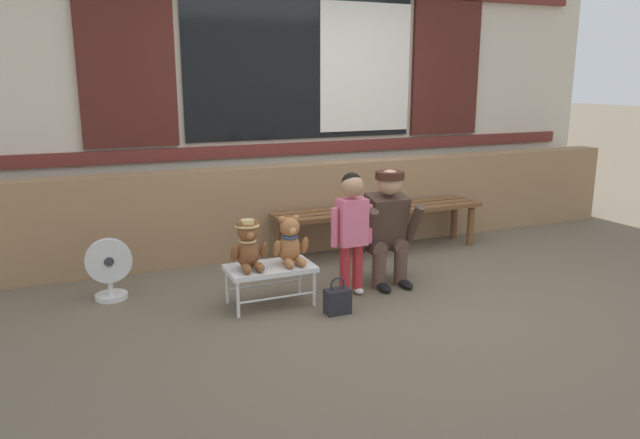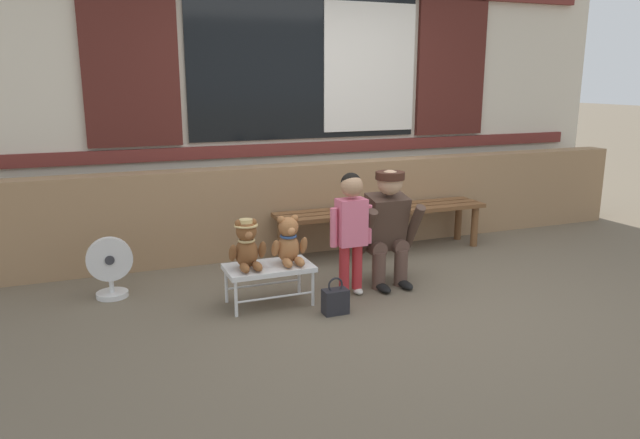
{
  "view_description": "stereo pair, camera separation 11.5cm",
  "coord_description": "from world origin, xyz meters",
  "px_view_note": "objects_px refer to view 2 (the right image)",
  "views": [
    {
      "loc": [
        -2.25,
        -3.84,
        1.65
      ],
      "look_at": [
        -0.43,
        0.41,
        0.55
      ],
      "focal_mm": 33.51,
      "sensor_mm": 36.0,
      "label": 1
    },
    {
      "loc": [
        -2.14,
        -3.89,
        1.65
      ],
      "look_at": [
        -0.43,
        0.41,
        0.55
      ],
      "focal_mm": 33.51,
      "sensor_mm": 36.0,
      "label": 2
    }
  ],
  "objects_px": {
    "adult_crouching": "(387,227)",
    "child_standing": "(351,220)",
    "teddy_bear_plain": "(289,242)",
    "floor_fan": "(110,268)",
    "wooden_bench_long": "(382,215)",
    "teddy_bear_with_hat": "(247,245)",
    "handbag_on_ground": "(335,301)",
    "small_display_bench": "(269,270)"
  },
  "relations": [
    {
      "from": "adult_crouching",
      "to": "child_standing",
      "type": "bearing_deg",
      "value": -162.77
    },
    {
      "from": "teddy_bear_plain",
      "to": "floor_fan",
      "type": "bearing_deg",
      "value": 155.18
    },
    {
      "from": "wooden_bench_long",
      "to": "teddy_bear_with_hat",
      "type": "xyz_separation_m",
      "value": [
        -1.57,
        -0.9,
        0.1
      ]
    },
    {
      "from": "teddy_bear_with_hat",
      "to": "teddy_bear_plain",
      "type": "relative_size",
      "value": 1.0
    },
    {
      "from": "teddy_bear_with_hat",
      "to": "handbag_on_ground",
      "type": "distance_m",
      "value": 0.75
    },
    {
      "from": "small_display_bench",
      "to": "teddy_bear_plain",
      "type": "height_order",
      "value": "teddy_bear_plain"
    },
    {
      "from": "teddy_bear_with_hat",
      "to": "teddy_bear_plain",
      "type": "xyz_separation_m",
      "value": [
        0.32,
        -0.0,
        -0.01
      ]
    },
    {
      "from": "handbag_on_ground",
      "to": "floor_fan",
      "type": "xyz_separation_m",
      "value": [
        -1.47,
        0.93,
        0.14
      ]
    },
    {
      "from": "teddy_bear_with_hat",
      "to": "adult_crouching",
      "type": "bearing_deg",
      "value": 3.93
    },
    {
      "from": "small_display_bench",
      "to": "teddy_bear_with_hat",
      "type": "bearing_deg",
      "value": 179.23
    },
    {
      "from": "teddy_bear_with_hat",
      "to": "floor_fan",
      "type": "distance_m",
      "value": 1.11
    },
    {
      "from": "floor_fan",
      "to": "child_standing",
      "type": "bearing_deg",
      "value": -19.36
    },
    {
      "from": "teddy_bear_plain",
      "to": "floor_fan",
      "type": "distance_m",
      "value": 1.39
    },
    {
      "from": "small_display_bench",
      "to": "adult_crouching",
      "type": "xyz_separation_m",
      "value": [
        1.02,
        0.08,
        0.21
      ]
    },
    {
      "from": "handbag_on_ground",
      "to": "floor_fan",
      "type": "distance_m",
      "value": 1.75
    },
    {
      "from": "wooden_bench_long",
      "to": "floor_fan",
      "type": "distance_m",
      "value": 2.52
    },
    {
      "from": "small_display_bench",
      "to": "teddy_bear_plain",
      "type": "relative_size",
      "value": 1.76
    },
    {
      "from": "small_display_bench",
      "to": "adult_crouching",
      "type": "distance_m",
      "value": 1.05
    },
    {
      "from": "teddy_bear_with_hat",
      "to": "floor_fan",
      "type": "bearing_deg",
      "value": 148.14
    },
    {
      "from": "handbag_on_ground",
      "to": "teddy_bear_with_hat",
      "type": "bearing_deg",
      "value": 146.78
    },
    {
      "from": "adult_crouching",
      "to": "teddy_bear_plain",
      "type": "bearing_deg",
      "value": -174.58
    },
    {
      "from": "child_standing",
      "to": "teddy_bear_plain",
      "type": "bearing_deg",
      "value": 176.05
    },
    {
      "from": "adult_crouching",
      "to": "handbag_on_ground",
      "type": "distance_m",
      "value": 0.86
    },
    {
      "from": "wooden_bench_long",
      "to": "child_standing",
      "type": "height_order",
      "value": "child_standing"
    },
    {
      "from": "teddy_bear_plain",
      "to": "child_standing",
      "type": "xyz_separation_m",
      "value": [
        0.49,
        -0.03,
        0.13
      ]
    },
    {
      "from": "teddy_bear_with_hat",
      "to": "handbag_on_ground",
      "type": "bearing_deg",
      "value": -33.22
    },
    {
      "from": "teddy_bear_with_hat",
      "to": "adult_crouching",
      "type": "relative_size",
      "value": 0.38
    },
    {
      "from": "small_display_bench",
      "to": "teddy_bear_plain",
      "type": "distance_m",
      "value": 0.25
    },
    {
      "from": "adult_crouching",
      "to": "wooden_bench_long",
      "type": "bearing_deg",
      "value": 64.86
    },
    {
      "from": "adult_crouching",
      "to": "handbag_on_ground",
      "type": "relative_size",
      "value": 3.49
    },
    {
      "from": "small_display_bench",
      "to": "teddy_bear_plain",
      "type": "xyz_separation_m",
      "value": [
        0.16,
        0.0,
        0.2
      ]
    },
    {
      "from": "small_display_bench",
      "to": "teddy_bear_with_hat",
      "type": "height_order",
      "value": "teddy_bear_with_hat"
    },
    {
      "from": "wooden_bench_long",
      "to": "adult_crouching",
      "type": "distance_m",
      "value": 0.91
    },
    {
      "from": "teddy_bear_with_hat",
      "to": "adult_crouching",
      "type": "distance_m",
      "value": 1.19
    },
    {
      "from": "wooden_bench_long",
      "to": "handbag_on_ground",
      "type": "relative_size",
      "value": 7.72
    },
    {
      "from": "adult_crouching",
      "to": "floor_fan",
      "type": "distance_m",
      "value": 2.18
    },
    {
      "from": "adult_crouching",
      "to": "floor_fan",
      "type": "xyz_separation_m",
      "value": [
        -2.11,
        0.49,
        -0.24
      ]
    },
    {
      "from": "child_standing",
      "to": "floor_fan",
      "type": "xyz_separation_m",
      "value": [
        -1.74,
        0.61,
        -0.35
      ]
    },
    {
      "from": "adult_crouching",
      "to": "floor_fan",
      "type": "bearing_deg",
      "value": 166.81
    },
    {
      "from": "child_standing",
      "to": "teddy_bear_with_hat",
      "type": "bearing_deg",
      "value": 177.56
    },
    {
      "from": "teddy_bear_with_hat",
      "to": "child_standing",
      "type": "xyz_separation_m",
      "value": [
        0.81,
        -0.03,
        0.12
      ]
    },
    {
      "from": "small_display_bench",
      "to": "floor_fan",
      "type": "relative_size",
      "value": 1.33
    }
  ]
}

